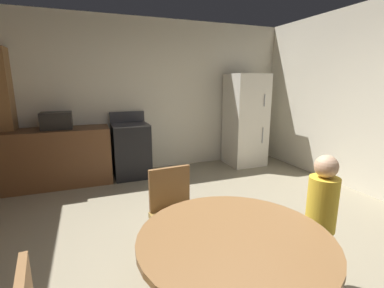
{
  "coord_description": "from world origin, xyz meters",
  "views": [
    {
      "loc": [
        -1.06,
        -1.9,
        1.61
      ],
      "look_at": [
        0.1,
        1.11,
        0.87
      ],
      "focal_mm": 25.6,
      "sensor_mm": 36.0,
      "label": 1
    }
  ],
  "objects_px": {
    "refrigerator": "(245,120)",
    "dining_table": "(234,262)",
    "microwave": "(56,121)",
    "chair_north": "(175,211)",
    "oven_range": "(131,150)",
    "person_child": "(320,220)"
  },
  "relations": [
    {
      "from": "refrigerator",
      "to": "dining_table",
      "type": "xyz_separation_m",
      "value": [
        -2.16,
        -3.37,
        -0.28
      ]
    },
    {
      "from": "microwave",
      "to": "chair_north",
      "type": "bearing_deg",
      "value": -66.52
    },
    {
      "from": "refrigerator",
      "to": "oven_range",
      "type": "bearing_deg",
      "value": 178.61
    },
    {
      "from": "microwave",
      "to": "dining_table",
      "type": "xyz_separation_m",
      "value": [
        1.17,
        -3.42,
        -0.43
      ]
    },
    {
      "from": "oven_range",
      "to": "chair_north",
      "type": "distance_m",
      "value": 2.52
    },
    {
      "from": "microwave",
      "to": "refrigerator",
      "type": "bearing_deg",
      "value": -0.86
    },
    {
      "from": "oven_range",
      "to": "refrigerator",
      "type": "height_order",
      "value": "refrigerator"
    },
    {
      "from": "dining_table",
      "to": "microwave",
      "type": "bearing_deg",
      "value": 108.81
    },
    {
      "from": "oven_range",
      "to": "chair_north",
      "type": "relative_size",
      "value": 1.26
    },
    {
      "from": "microwave",
      "to": "chair_north",
      "type": "relative_size",
      "value": 0.51
    },
    {
      "from": "microwave",
      "to": "person_child",
      "type": "distance_m",
      "value": 3.82
    },
    {
      "from": "refrigerator",
      "to": "microwave",
      "type": "height_order",
      "value": "refrigerator"
    },
    {
      "from": "dining_table",
      "to": "person_child",
      "type": "height_order",
      "value": "person_child"
    },
    {
      "from": "oven_range",
      "to": "refrigerator",
      "type": "relative_size",
      "value": 0.62
    },
    {
      "from": "dining_table",
      "to": "person_child",
      "type": "relative_size",
      "value": 1.02
    },
    {
      "from": "dining_table",
      "to": "person_child",
      "type": "xyz_separation_m",
      "value": [
        0.88,
        0.22,
        -0.02
      ]
    },
    {
      "from": "person_child",
      "to": "chair_north",
      "type": "bearing_deg",
      "value": -49.97
    },
    {
      "from": "refrigerator",
      "to": "dining_table",
      "type": "bearing_deg",
      "value": -122.6
    },
    {
      "from": "oven_range",
      "to": "microwave",
      "type": "height_order",
      "value": "microwave"
    },
    {
      "from": "oven_range",
      "to": "refrigerator",
      "type": "bearing_deg",
      "value": -1.39
    },
    {
      "from": "oven_range",
      "to": "person_child",
      "type": "bearing_deg",
      "value": -73.66
    },
    {
      "from": "dining_table",
      "to": "chair_north",
      "type": "distance_m",
      "value": 0.91
    }
  ]
}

